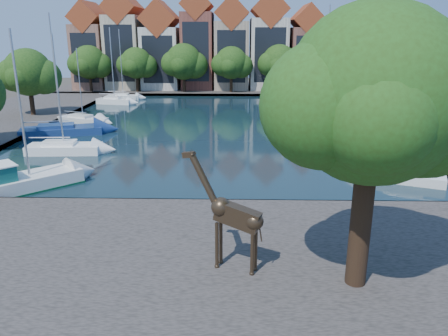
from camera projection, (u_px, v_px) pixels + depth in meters
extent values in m
plane|color=#38332B|center=(190.00, 206.00, 26.25)|extent=(160.00, 160.00, 0.00)
cube|color=black|center=(211.00, 126.00, 49.17)|extent=(38.00, 50.00, 0.08)
cube|color=#4C4542|center=(174.00, 260.00, 19.49)|extent=(50.00, 14.00, 0.50)
cube|color=#4C4542|center=(220.00, 89.00, 79.68)|extent=(60.00, 16.00, 0.50)
cube|color=#4C4542|center=(435.00, 125.00, 48.50)|extent=(14.00, 52.00, 0.50)
cylinder|color=#332114|center=(361.00, 218.00, 16.51)|extent=(0.80, 0.80, 5.50)
sphere|color=#264513|center=(374.00, 95.00, 15.14)|extent=(6.40, 6.40, 6.40)
sphere|color=#264513|center=(423.00, 112.00, 15.57)|extent=(4.80, 4.80, 4.80)
sphere|color=#264513|center=(324.00, 105.00, 14.89)|extent=(4.48, 4.48, 4.48)
cube|color=#90614F|center=(93.00, 57.00, 78.55)|extent=(5.39, 9.00, 11.00)
cube|color=brown|center=(90.00, 17.00, 76.57)|extent=(5.44, 9.18, 5.44)
cube|color=black|center=(85.00, 58.00, 74.27)|extent=(4.40, 0.05, 8.25)
cube|color=#BFAF93|center=(126.00, 52.00, 78.18)|extent=(5.88, 9.00, 12.50)
cube|color=brown|center=(123.00, 8.00, 75.95)|extent=(5.94, 9.18, 5.94)
cube|color=black|center=(119.00, 54.00, 73.90)|extent=(4.80, 0.05, 9.38)
cube|color=silver|center=(162.00, 58.00, 78.32)|extent=(6.37, 9.00, 10.50)
cube|color=brown|center=(160.00, 19.00, 76.35)|extent=(6.43, 9.18, 6.43)
cube|color=black|center=(158.00, 60.00, 74.04)|extent=(5.20, 0.05, 7.88)
cube|color=brown|center=(198.00, 51.00, 77.79)|extent=(5.39, 9.00, 13.00)
cube|color=brown|center=(197.00, 5.00, 75.52)|extent=(5.44, 9.18, 5.44)
cube|color=black|center=(196.00, 52.00, 73.51)|extent=(4.40, 0.05, 9.75)
cube|color=tan|center=(232.00, 55.00, 77.87)|extent=(5.88, 9.00, 11.50)
cube|color=brown|center=(232.00, 14.00, 75.79)|extent=(5.94, 9.18, 5.94)
cube|color=black|center=(231.00, 57.00, 73.59)|extent=(4.80, 0.05, 8.62)
cube|color=beige|center=(268.00, 54.00, 77.64)|extent=(6.37, 9.00, 12.00)
cube|color=brown|center=(269.00, 10.00, 75.45)|extent=(6.43, 9.18, 6.43)
cube|color=black|center=(270.00, 55.00, 73.36)|extent=(5.20, 0.05, 9.00)
cube|color=brown|center=(304.00, 58.00, 77.70)|extent=(5.39, 9.00, 10.50)
cube|color=brown|center=(306.00, 20.00, 75.80)|extent=(5.44, 9.18, 5.44)
cube|color=black|center=(308.00, 60.00, 73.42)|extent=(4.40, 0.05, 7.88)
cylinder|color=#332114|center=(91.00, 82.00, 74.42)|extent=(0.50, 0.50, 3.20)
sphere|color=#173810|center=(89.00, 62.00, 73.45)|extent=(5.60, 5.60, 5.60)
sphere|color=#173810|center=(100.00, 65.00, 73.86)|extent=(4.20, 4.20, 4.20)
sphere|color=#173810|center=(79.00, 64.00, 73.19)|extent=(3.92, 3.92, 3.92)
cylinder|color=#332114|center=(137.00, 82.00, 74.22)|extent=(0.50, 0.50, 3.20)
sphere|color=#173810|center=(136.00, 63.00, 73.29)|extent=(5.20, 5.20, 5.20)
sphere|color=#173810|center=(146.00, 66.00, 73.69)|extent=(3.90, 3.90, 3.90)
sphere|color=#173810|center=(127.00, 65.00, 73.02)|extent=(3.64, 3.64, 3.64)
cylinder|color=#332114|center=(184.00, 82.00, 74.03)|extent=(0.50, 0.50, 3.20)
sphere|color=#173810|center=(184.00, 62.00, 73.03)|extent=(6.00, 6.00, 6.00)
sphere|color=#173810|center=(194.00, 65.00, 73.45)|extent=(4.50, 4.50, 4.50)
sphere|color=#173810|center=(173.00, 64.00, 72.77)|extent=(4.20, 4.20, 4.20)
cylinder|color=#332114|center=(231.00, 82.00, 73.83)|extent=(0.50, 0.50, 3.20)
sphere|color=#173810|center=(231.00, 63.00, 72.89)|extent=(5.40, 5.40, 5.40)
sphere|color=#173810|center=(241.00, 66.00, 73.29)|extent=(4.05, 4.05, 4.05)
sphere|color=#173810|center=(222.00, 65.00, 72.62)|extent=(3.78, 3.78, 3.78)
cylinder|color=#332114|center=(278.00, 82.00, 73.64)|extent=(0.50, 0.50, 3.20)
sphere|color=#173810|center=(279.00, 62.00, 72.66)|extent=(5.80, 5.80, 5.80)
sphere|color=#173810|center=(289.00, 66.00, 73.07)|extent=(4.35, 4.35, 4.35)
sphere|color=#173810|center=(270.00, 64.00, 72.40)|extent=(4.06, 4.06, 4.06)
cylinder|color=#332114|center=(326.00, 83.00, 73.45)|extent=(0.50, 0.50, 3.20)
sphere|color=#173810|center=(327.00, 63.00, 72.52)|extent=(5.20, 5.20, 5.20)
sphere|color=#173810|center=(336.00, 66.00, 72.92)|extent=(3.90, 3.90, 3.90)
sphere|color=#173810|center=(319.00, 65.00, 72.24)|extent=(3.64, 3.64, 3.64)
cylinder|color=#332114|center=(32.00, 101.00, 52.89)|extent=(0.54, 0.54, 3.40)
sphere|color=#173810|center=(28.00, 72.00, 51.89)|extent=(5.60, 5.60, 5.60)
sphere|color=#173810|center=(44.00, 77.00, 52.31)|extent=(4.20, 4.20, 4.20)
sphere|color=#173810|center=(14.00, 75.00, 51.63)|extent=(3.92, 3.92, 3.92)
cylinder|color=#382A1C|center=(217.00, 245.00, 18.14)|extent=(0.16, 0.16, 2.04)
cylinder|color=#382A1C|center=(221.00, 241.00, 18.52)|extent=(0.16, 0.16, 2.04)
cylinder|color=#382A1C|center=(252.00, 252.00, 17.58)|extent=(0.16, 0.16, 2.04)
cylinder|color=#382A1C|center=(256.00, 247.00, 17.96)|extent=(0.16, 0.16, 2.04)
cube|color=#382A1C|center=(238.00, 216.00, 17.63)|extent=(2.04, 1.20, 1.19)
cylinder|color=#382A1C|center=(205.00, 181.00, 17.77)|extent=(1.32, 0.74, 2.11)
cube|color=#382A1C|center=(189.00, 155.00, 17.72)|extent=(0.59, 0.36, 0.32)
cube|color=silver|center=(15.00, 183.00, 28.24)|extent=(7.70, 7.58, 1.20)
cylinder|color=#B2B2B7|center=(20.00, 105.00, 27.42)|extent=(0.15, 0.15, 9.26)
cube|color=white|center=(64.00, 148.00, 37.53)|extent=(6.29, 2.54, 0.97)
cube|color=white|center=(64.00, 144.00, 37.44)|extent=(2.79, 1.67, 0.54)
cylinder|color=#B2B2B7|center=(58.00, 91.00, 36.11)|extent=(0.13, 0.13, 9.12)
cube|color=navy|center=(62.00, 130.00, 44.47)|extent=(8.38, 4.98, 0.99)
cube|color=navy|center=(61.00, 127.00, 44.38)|extent=(3.88, 2.87, 0.55)
cylinder|color=#B2B2B7|center=(55.00, 72.00, 42.77)|extent=(0.13, 0.13, 11.02)
cube|color=silver|center=(83.00, 119.00, 50.73)|extent=(6.25, 4.22, 0.79)
cube|color=silver|center=(83.00, 117.00, 50.66)|extent=(2.94, 2.34, 0.44)
cylinder|color=#B2B2B7|center=(80.00, 83.00, 49.53)|extent=(0.11, 0.11, 7.74)
cube|color=white|center=(115.00, 100.00, 64.03)|extent=(5.37, 2.68, 1.00)
cube|color=white|center=(115.00, 98.00, 63.93)|extent=(2.43, 1.64, 0.56)
cylinder|color=#B2B2B7|center=(112.00, 64.00, 62.48)|extent=(0.13, 0.13, 9.98)
cube|color=white|center=(123.00, 97.00, 68.50)|extent=(5.09, 1.82, 0.88)
cube|color=white|center=(123.00, 95.00, 68.41)|extent=(2.23, 1.26, 0.49)
cylinder|color=#B2B2B7|center=(121.00, 63.00, 66.97)|extent=(0.12, 0.12, 9.87)
cube|color=silver|center=(399.00, 175.00, 30.59)|extent=(6.30, 4.11, 0.81)
cube|color=silver|center=(400.00, 171.00, 30.51)|extent=(2.95, 2.31, 0.45)
cylinder|color=#B2B2B7|center=(407.00, 109.00, 29.23)|extent=(0.11, 0.11, 8.78)
cube|color=navy|center=(322.00, 126.00, 46.53)|extent=(6.56, 3.01, 0.94)
cube|color=navy|center=(322.00, 123.00, 46.43)|extent=(2.94, 1.89, 0.52)
cylinder|color=#B2B2B7|center=(326.00, 66.00, 44.70)|extent=(0.12, 0.12, 11.89)
cube|color=silver|center=(317.00, 120.00, 49.70)|extent=(6.60, 4.41, 0.88)
cube|color=silver|center=(317.00, 118.00, 49.62)|extent=(3.11, 2.46, 0.49)
cylinder|color=#B2B2B7|center=(319.00, 74.00, 48.18)|extent=(0.12, 0.12, 9.87)
cube|color=white|center=(330.00, 110.00, 56.47)|extent=(4.38, 1.80, 0.80)
cube|color=white|center=(330.00, 108.00, 56.40)|extent=(1.94, 1.18, 0.45)
cylinder|color=#B2B2B7|center=(332.00, 77.00, 55.24)|extent=(0.11, 0.11, 7.94)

